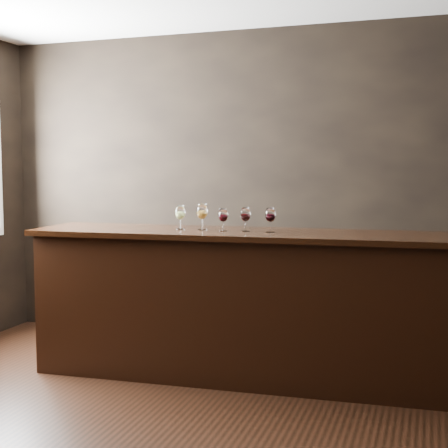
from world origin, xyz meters
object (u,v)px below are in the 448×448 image
(back_bar_shelf, at_px, (275,294))
(glass_red_c, at_px, (270,215))
(bar_counter, at_px, (239,307))
(glass_red_a, at_px, (223,216))
(glass_white, at_px, (180,213))
(glass_red_b, at_px, (246,215))
(glass_amber, at_px, (202,212))

(back_bar_shelf, height_order, glass_red_c, glass_red_c)
(bar_counter, relative_size, glass_red_c, 16.75)
(glass_red_a, height_order, glass_red_c, glass_red_c)
(bar_counter, xyz_separation_m, glass_white, (-0.48, 0.00, 0.70))
(back_bar_shelf, distance_m, glass_red_c, 1.01)
(bar_counter, distance_m, glass_red_b, 0.70)
(glass_red_a, xyz_separation_m, glass_red_b, (0.16, 0.05, 0.01))
(bar_counter, xyz_separation_m, back_bar_shelf, (0.11, 0.70, -0.03))
(glass_red_b, bearing_deg, glass_red_a, -162.19)
(glass_white, height_order, glass_red_b, glass_white)
(bar_counter, distance_m, back_bar_shelf, 0.70)
(bar_counter, xyz_separation_m, glass_amber, (-0.30, 0.01, 0.71))
(back_bar_shelf, height_order, glass_amber, glass_amber)
(back_bar_shelf, distance_m, glass_red_b, 1.00)
(back_bar_shelf, bearing_deg, glass_red_c, -79.45)
(glass_white, xyz_separation_m, glass_red_b, (0.52, 0.02, -0.00))
(bar_counter, height_order, glass_red_b, glass_red_b)
(glass_white, relative_size, glass_red_b, 1.02)
(glass_white, height_order, glass_red_c, glass_white)
(back_bar_shelf, height_order, glass_white, glass_white)
(back_bar_shelf, bearing_deg, glass_amber, -121.16)
(bar_counter, relative_size, back_bar_shelf, 1.09)
(back_bar_shelf, distance_m, glass_red_a, 1.05)
(back_bar_shelf, height_order, glass_red_a, glass_red_a)
(glass_white, distance_m, glass_red_b, 0.52)
(glass_red_b, bearing_deg, glass_white, -178.25)
(glass_red_b, xyz_separation_m, glass_red_c, (0.19, -0.00, 0.00))
(back_bar_shelf, bearing_deg, glass_red_a, -107.12)
(glass_amber, height_order, glass_red_a, glass_amber)
(glass_amber, height_order, glass_red_c, glass_amber)
(glass_amber, relative_size, glass_red_a, 1.16)
(bar_counter, relative_size, glass_amber, 15.28)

